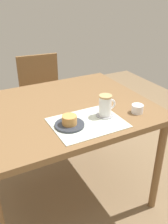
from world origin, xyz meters
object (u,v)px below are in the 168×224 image
pastry (69,120)px  sugar_bowl (137,109)px  pastry_plate (70,125)px  dining_table (61,117)px  coffee_mug (106,105)px  wooden_chair (43,95)px

pastry → sugar_bowl: size_ratio=1.15×
pastry_plate → pastry: bearing=76.0°
pastry → dining_table: bearing=77.8°
pastry → sugar_bowl: bearing=-5.2°
coffee_mug → wooden_chair: bearing=91.7°
wooden_chair → sugar_bowl: 1.17m
dining_table → wooden_chair: wooden_chair is taller
pastry_plate → coffee_mug: 0.24m
pastry_plate → pastry: size_ratio=2.00×
pastry_plate → pastry: pastry is taller
pastry_plate → sugar_bowl: bearing=-5.2°
coffee_mug → sugar_bowl: bearing=-14.8°
wooden_chair → pastry_plate: bearing=85.7°
pastry_plate → pastry: 0.03m
wooden_chair → pastry: bearing=85.7°
sugar_bowl → pastry_plate: bearing=174.8°
wooden_chair → sugar_bowl: (0.22, -1.11, 0.30)m
dining_table → sugar_bowl: 0.48m
dining_table → coffee_mug: coffee_mug is taller
dining_table → pastry: 0.28m
coffee_mug → sugar_bowl: coffee_mug is taller
dining_table → pastry: (-0.05, -0.25, 0.12)m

